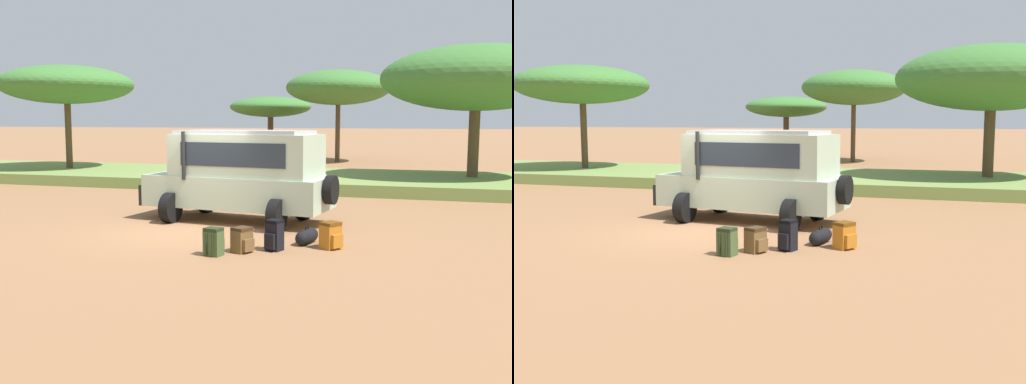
{
  "view_description": "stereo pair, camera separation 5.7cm",
  "coord_description": "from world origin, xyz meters",
  "views": [
    {
      "loc": [
        5.8,
        -13.13,
        2.74
      ],
      "look_at": [
        1.65,
        0.43,
        1.0
      ],
      "focal_mm": 42.0,
      "sensor_mm": 36.0,
      "label": 1
    },
    {
      "loc": [
        5.86,
        -13.12,
        2.74
      ],
      "look_at": [
        1.65,
        0.43,
        1.0
      ],
      "focal_mm": 42.0,
      "sensor_mm": 36.0,
      "label": 2
    }
  ],
  "objects": [
    {
      "name": "safari_vehicle",
      "position": [
        0.79,
        1.94,
        1.29
      ],
      "size": [
        5.46,
        3.14,
        2.44
      ],
      "color": "#B2C6A8",
      "rests_on": "ground_plane"
    },
    {
      "name": "backpack_outermost",
      "position": [
        1.99,
        -1.64,
        0.26
      ],
      "size": [
        0.48,
        0.47,
        0.52
      ],
      "color": "brown",
      "rests_on": "ground_plane"
    },
    {
      "name": "duffel_bag_low_black_case",
      "position": [
        3.08,
        -0.4,
        0.16
      ],
      "size": [
        0.4,
        0.84,
        0.42
      ],
      "color": "black",
      "rests_on": "ground_plane"
    },
    {
      "name": "backpack_cluster_center",
      "position": [
        2.57,
        -1.29,
        0.32
      ],
      "size": [
        0.38,
        0.44,
        0.65
      ],
      "color": "black",
      "rests_on": "ground_plane"
    },
    {
      "name": "ground_plane",
      "position": [
        0.0,
        0.0,
        0.0
      ],
      "size": [
        320.0,
        320.0,
        0.0
      ],
      "primitive_type": "plane",
      "color": "#936642"
    },
    {
      "name": "acacia_tree_far_left",
      "position": [
        -10.81,
        11.16,
        4.3
      ],
      "size": [
        6.09,
        6.41,
        5.19
      ],
      "color": "brown",
      "rests_on": "ground_plane"
    },
    {
      "name": "acacia_tree_right_mid",
      "position": [
        7.1,
        12.06,
        4.31
      ],
      "size": [
        7.43,
        6.78,
        5.6
      ],
      "color": "brown",
      "rests_on": "ground_plane"
    },
    {
      "name": "grass_bank",
      "position": [
        0.0,
        11.21,
        0.22
      ],
      "size": [
        120.0,
        7.0,
        0.44
      ],
      "color": "olive",
      "rests_on": "ground_plane"
    },
    {
      "name": "acacia_tree_centre_back",
      "position": [
        -0.41,
        24.92,
        4.69
      ],
      "size": [
        6.58,
        7.16,
        5.79
      ],
      "color": "brown",
      "rests_on": "ground_plane"
    },
    {
      "name": "backpack_beside_front_wheel",
      "position": [
        1.53,
        -2.08,
        0.28
      ],
      "size": [
        0.4,
        0.43,
        0.57
      ],
      "color": "#42562D",
      "rests_on": "ground_plane"
    },
    {
      "name": "acacia_tree_left_mid",
      "position": [
        -6.16,
        29.61,
        3.59
      ],
      "size": [
        5.97,
        6.16,
        4.36
      ],
      "color": "brown",
      "rests_on": "ground_plane"
    },
    {
      "name": "backpack_near_rear_wheel",
      "position": [
        3.67,
        -0.77,
        0.28
      ],
      "size": [
        0.51,
        0.5,
        0.57
      ],
      "color": "#B26619",
      "rests_on": "ground_plane"
    }
  ]
}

